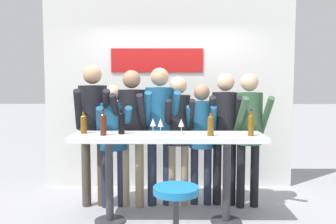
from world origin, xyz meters
TOP-DOWN VIEW (x-y plane):
  - ground_plane at (0.00, 0.00)m, footprint 40.00×40.00m
  - back_wall at (-0.00, 1.51)m, footprint 3.79×0.12m
  - tasting_table at (-0.00, 0.00)m, footprint 2.19×0.59m
  - bar_stool at (0.08, -0.71)m, footprint 0.47×0.47m
  - person_far_left at (-0.97, 0.55)m, footprint 0.50×0.62m
  - person_left at (-0.71, 0.52)m, footprint 0.50×0.58m
  - person_center_left at (-0.47, 0.52)m, footprint 0.45×0.57m
  - person_center at (-0.11, 0.59)m, footprint 0.50×0.61m
  - person_center_right at (0.13, 0.58)m, footprint 0.39×0.52m
  - person_right at (0.43, 0.62)m, footprint 0.41×0.52m
  - person_far_right at (0.74, 0.61)m, footprint 0.45×0.57m
  - person_rightmost at (1.03, 0.52)m, footprint 0.46×0.58m
  - wine_bottle_0 at (-0.54, 0.02)m, footprint 0.07×0.07m
  - wine_bottle_1 at (-0.98, 0.06)m, footprint 0.07×0.07m
  - wine_bottle_2 at (0.93, -0.11)m, footprint 0.06×0.06m
  - wine_bottle_3 at (-0.73, -0.08)m, footprint 0.07×0.07m
  - wine_bottle_4 at (0.48, -0.10)m, footprint 0.07×0.07m
  - wine_glass_0 at (-0.17, 0.08)m, footprint 0.07×0.07m
  - wine_glass_1 at (-0.09, 0.03)m, footprint 0.07×0.07m
  - wine_glass_2 at (0.15, 0.04)m, footprint 0.07×0.07m

SIDE VIEW (x-z plane):
  - ground_plane at x=0.00m, z-range 0.00..0.00m
  - bar_stool at x=0.08m, z-range 0.11..0.74m
  - tasting_table at x=0.00m, z-range 0.35..1.38m
  - person_left at x=-0.71m, z-range 0.18..1.78m
  - person_right at x=0.43m, z-range 0.20..1.80m
  - person_center_right at x=0.13m, z-range 0.22..1.92m
  - person_far_right at x=0.74m, z-range 0.22..1.96m
  - person_rightmost at x=1.03m, z-range 0.22..1.96m
  - person_center_left at x=-0.47m, z-range 0.22..2.00m
  - person_center at x=-0.11m, z-range 0.22..2.04m
  - person_far_left at x=-0.97m, z-range 0.23..2.07m
  - wine_bottle_1 at x=-0.98m, z-range 1.03..1.29m
  - wine_glass_0 at x=-0.17m, z-range 1.07..1.25m
  - wine_glass_1 at x=-0.09m, z-range 1.07..1.25m
  - wine_glass_2 at x=0.15m, z-range 1.07..1.25m
  - wine_bottle_4 at x=0.48m, z-range 1.03..1.30m
  - wine_bottle_2 at x=0.93m, z-range 1.02..1.32m
  - wine_bottle_3 at x=-0.73m, z-range 1.02..1.32m
  - wine_bottle_0 at x=-0.54m, z-range 1.02..1.33m
  - back_wall at x=0.00m, z-range 0.00..2.87m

